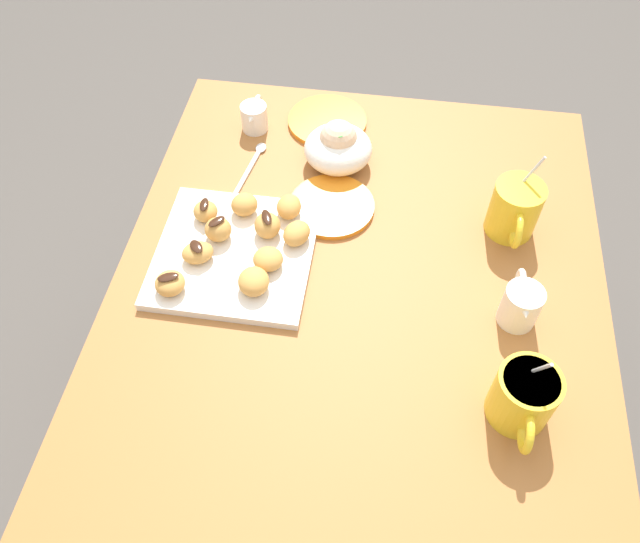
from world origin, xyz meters
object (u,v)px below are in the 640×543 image
(ice_cream_bowl, at_px, (338,147))
(beignet_5, at_px, (244,205))
(beignet_3, at_px, (206,211))
(beignet_8, at_px, (170,283))
(saucer_orange_right, at_px, (332,206))
(beignet_7, at_px, (297,233))
(saucer_orange_left, at_px, (327,121))
(beignet_4, at_px, (254,281))
(coffee_mug_yellow_left, at_px, (515,209))
(coffee_mug_yellow_right, at_px, (524,397))
(dining_table, at_px, (354,335))
(beignet_2, at_px, (267,225))
(beignet_6, at_px, (198,253))
(pastry_plate_square, at_px, (235,254))
(beignet_9, at_px, (289,207))
(beignet_1, at_px, (268,259))
(beignet_0, at_px, (218,229))
(cream_pitcher_white, at_px, (521,304))
(chocolate_sauce_pitcher, at_px, (254,116))

(ice_cream_bowl, height_order, beignet_5, ice_cream_bowl)
(beignet_3, bearing_deg, beignet_8, -6.21)
(beignet_5, relative_size, beignet_8, 0.94)
(saucer_orange_right, height_order, beignet_3, beignet_3)
(ice_cream_bowl, xyz_separation_m, beignet_7, (0.21, -0.04, -0.01))
(saucer_orange_left, xyz_separation_m, beignet_4, (0.44, -0.06, 0.03))
(saucer_orange_left, bearing_deg, beignet_7, -1.10)
(coffee_mug_yellow_left, height_order, coffee_mug_yellow_right, coffee_mug_yellow_left)
(coffee_mug_yellow_left, distance_m, beignet_5, 0.46)
(dining_table, height_order, beignet_2, beignet_2)
(beignet_6, bearing_deg, beignet_3, -173.61)
(saucer_orange_right, bearing_deg, dining_table, 20.53)
(pastry_plate_square, bearing_deg, beignet_6, -65.57)
(dining_table, bearing_deg, beignet_6, -93.83)
(coffee_mug_yellow_left, distance_m, beignet_8, 0.59)
(beignet_5, height_order, beignet_9, beignet_5)
(saucer_orange_right, xyz_separation_m, beignet_9, (0.04, -0.07, 0.03))
(pastry_plate_square, relative_size, beignet_5, 5.62)
(dining_table, height_order, beignet_5, beignet_5)
(pastry_plate_square, bearing_deg, beignet_1, 71.51)
(beignet_1, relative_size, beignet_6, 0.95)
(beignet_0, bearing_deg, beignet_5, 153.73)
(pastry_plate_square, relative_size, beignet_7, 4.87)
(coffee_mug_yellow_right, xyz_separation_m, saucer_orange_right, (-0.36, -0.31, -0.05))
(beignet_3, bearing_deg, beignet_5, 109.99)
(saucer_orange_left, xyz_separation_m, saucer_orange_right, (0.23, 0.04, 0.00))
(saucer_orange_right, height_order, beignet_5, beignet_5)
(cream_pitcher_white, bearing_deg, beignet_1, -95.00)
(cream_pitcher_white, relative_size, beignet_8, 2.12)
(beignet_7, bearing_deg, ice_cream_bowl, 168.88)
(coffee_mug_yellow_left, bearing_deg, beignet_7, -75.79)
(chocolate_sauce_pitcher, bearing_deg, beignet_3, -6.60)
(dining_table, height_order, chocolate_sauce_pitcher, chocolate_sauce_pitcher)
(coffee_mug_yellow_left, xyz_separation_m, beignet_8, (0.22, -0.54, -0.02))
(beignet_5, distance_m, beignet_9, 0.08)
(beignet_4, bearing_deg, pastry_plate_square, -144.68)
(coffee_mug_yellow_left, distance_m, beignet_3, 0.53)
(ice_cream_bowl, xyz_separation_m, beignet_6, (0.28, -0.20, -0.01))
(beignet_8, bearing_deg, beignet_5, 155.87)
(pastry_plate_square, relative_size, beignet_1, 5.26)
(cream_pitcher_white, xyz_separation_m, saucer_orange_left, (-0.42, -0.36, -0.03))
(beignet_6, xyz_separation_m, beignet_7, (-0.06, 0.15, 0.00))
(beignet_0, relative_size, beignet_4, 0.83)
(saucer_orange_left, distance_m, beignet_3, 0.35)
(pastry_plate_square, xyz_separation_m, beignet_8, (0.09, -0.08, 0.02))
(beignet_2, bearing_deg, beignet_0, -75.46)
(cream_pitcher_white, bearing_deg, coffee_mug_yellow_right, -1.94)
(beignet_5, bearing_deg, cream_pitcher_white, 72.65)
(saucer_orange_right, distance_m, beignet_4, 0.23)
(beignet_5, height_order, beignet_7, beignet_5)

